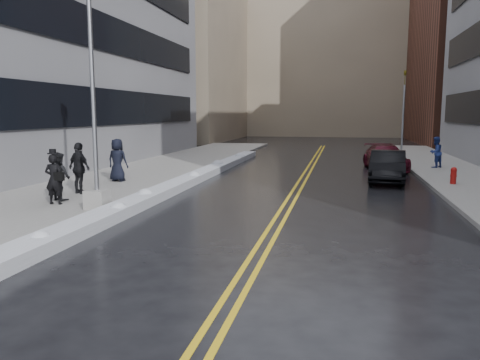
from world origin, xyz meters
The scene contains 18 objects.
ground centered at (0.00, 0.00, 0.00)m, with size 160.00×160.00×0.00m, color black.
sidewalk_west centered at (-5.75, 10.00, 0.07)m, with size 5.50×50.00×0.15m, color gray.
sidewalk_east centered at (10.00, 10.00, 0.07)m, with size 4.00×50.00×0.15m, color gray.
lane_line_left centered at (2.35, 10.00, 0.00)m, with size 0.12×50.00×0.01m, color gold.
lane_line_right centered at (2.65, 10.00, 0.00)m, with size 0.12×50.00×0.01m, color gold.
snow_ridge centered at (-2.45, 8.00, 0.17)m, with size 0.90×30.00×0.34m, color silver.
building_west_far centered at (-15.50, 44.00, 9.00)m, with size 14.00×22.00×18.00m, color gray.
building_far centered at (2.00, 60.00, 11.00)m, with size 36.00×16.00×22.00m, color gray.
lamppost centered at (-3.30, 2.00, 2.53)m, with size 0.65×0.65×7.62m.
fire_hydrant centered at (9.00, 10.00, 0.55)m, with size 0.26×0.26×0.73m.
traffic_signal centered at (8.50, 24.00, 3.40)m, with size 0.16×0.20×6.00m.
pedestrian_fedora centered at (-5.03, 2.33, 0.99)m, with size 0.61×0.40×1.69m, color black.
pedestrian_b centered at (-5.30, 3.04, 0.99)m, with size 0.82×0.64×1.68m, color black.
pedestrian_c centered at (-5.46, 7.69, 1.10)m, with size 0.93×0.60×1.90m, color black.
pedestrian_d centered at (-5.34, 4.39, 1.12)m, with size 1.13×0.47×1.94m, color black.
pedestrian_east centered at (9.40, 16.31, 1.01)m, with size 0.84×0.65×1.72m, color navy.
car_black centered at (6.37, 11.04, 0.72)m, with size 1.53×4.39×1.45m, color black.
car_maroon centered at (6.70, 16.04, 0.69)m, with size 1.95×4.79×1.39m, color #470B18.
Camera 1 is at (4.25, -11.36, 3.16)m, focal length 35.00 mm.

